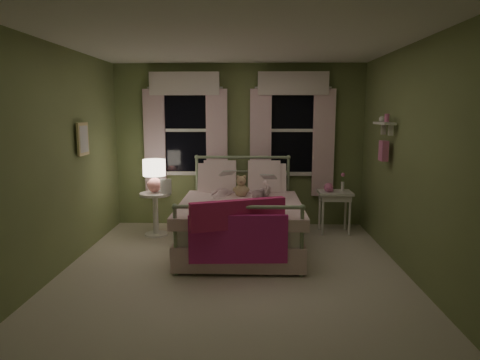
{
  "coord_description": "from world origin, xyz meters",
  "views": [
    {
      "loc": [
        0.22,
        -4.81,
        1.85
      ],
      "look_at": [
        0.07,
        0.47,
        1.0
      ],
      "focal_mm": 32.0,
      "sensor_mm": 36.0,
      "label": 1
    }
  ],
  "objects_px": {
    "child_right": "(261,174)",
    "table_lamp": "(154,173)",
    "bed": "(241,221)",
    "nightstand_right": "(335,198)",
    "teddy_bear": "(241,188)",
    "nightstand_left": "(155,208)",
    "child_left": "(222,173)"
  },
  "relations": [
    {
      "from": "bed",
      "to": "child_left",
      "type": "height_order",
      "value": "child_left"
    },
    {
      "from": "child_right",
      "to": "table_lamp",
      "type": "height_order",
      "value": "child_right"
    },
    {
      "from": "nightstand_left",
      "to": "nightstand_right",
      "type": "bearing_deg",
      "value": 4.22
    },
    {
      "from": "child_left",
      "to": "nightstand_right",
      "type": "distance_m",
      "value": 1.78
    },
    {
      "from": "bed",
      "to": "child_right",
      "type": "xyz_separation_m",
      "value": [
        0.28,
        0.42,
        0.59
      ]
    },
    {
      "from": "bed",
      "to": "nightstand_left",
      "type": "bearing_deg",
      "value": 155.8
    },
    {
      "from": "child_right",
      "to": "table_lamp",
      "type": "bearing_deg",
      "value": 7.53
    },
    {
      "from": "child_right",
      "to": "nightstand_left",
      "type": "height_order",
      "value": "child_right"
    },
    {
      "from": "bed",
      "to": "nightstand_right",
      "type": "xyz_separation_m",
      "value": [
        1.41,
        0.78,
        0.17
      ]
    },
    {
      "from": "child_left",
      "to": "nightstand_left",
      "type": "height_order",
      "value": "child_left"
    },
    {
      "from": "teddy_bear",
      "to": "nightstand_right",
      "type": "relative_size",
      "value": 0.49
    },
    {
      "from": "bed",
      "to": "child_right",
      "type": "height_order",
      "value": "child_right"
    },
    {
      "from": "nightstand_left",
      "to": "table_lamp",
      "type": "distance_m",
      "value": 0.54
    },
    {
      "from": "table_lamp",
      "to": "child_right",
      "type": "bearing_deg",
      "value": -5.82
    },
    {
      "from": "child_left",
      "to": "child_right",
      "type": "bearing_deg",
      "value": -168.95
    },
    {
      "from": "child_right",
      "to": "nightstand_left",
      "type": "relative_size",
      "value": 1.23
    },
    {
      "from": "child_left",
      "to": "teddy_bear",
      "type": "distance_m",
      "value": 0.37
    },
    {
      "from": "bed",
      "to": "teddy_bear",
      "type": "bearing_deg",
      "value": 90.0
    },
    {
      "from": "bed",
      "to": "nightstand_right",
      "type": "height_order",
      "value": "bed"
    },
    {
      "from": "child_left",
      "to": "table_lamp",
      "type": "height_order",
      "value": "child_left"
    },
    {
      "from": "bed",
      "to": "nightstand_right",
      "type": "relative_size",
      "value": 3.18
    },
    {
      "from": "child_left",
      "to": "nightstand_left",
      "type": "bearing_deg",
      "value": 2.06
    },
    {
      "from": "child_left",
      "to": "nightstand_right",
      "type": "xyz_separation_m",
      "value": [
        1.69,
        0.36,
        -0.43
      ]
    },
    {
      "from": "bed",
      "to": "teddy_bear",
      "type": "relative_size",
      "value": 6.46
    },
    {
      "from": "teddy_bear",
      "to": "nightstand_left",
      "type": "bearing_deg",
      "value": 166.17
    },
    {
      "from": "child_left",
      "to": "nightstand_left",
      "type": "xyz_separation_m",
      "value": [
        -1.01,
        0.16,
        -0.56
      ]
    },
    {
      "from": "nightstand_left",
      "to": "table_lamp",
      "type": "height_order",
      "value": "table_lamp"
    },
    {
      "from": "bed",
      "to": "table_lamp",
      "type": "height_order",
      "value": "bed"
    },
    {
      "from": "bed",
      "to": "child_left",
      "type": "bearing_deg",
      "value": 123.6
    },
    {
      "from": "child_left",
      "to": "table_lamp",
      "type": "distance_m",
      "value": 1.03
    },
    {
      "from": "bed",
      "to": "child_left",
      "type": "relative_size",
      "value": 2.49
    },
    {
      "from": "teddy_bear",
      "to": "table_lamp",
      "type": "height_order",
      "value": "table_lamp"
    }
  ]
}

